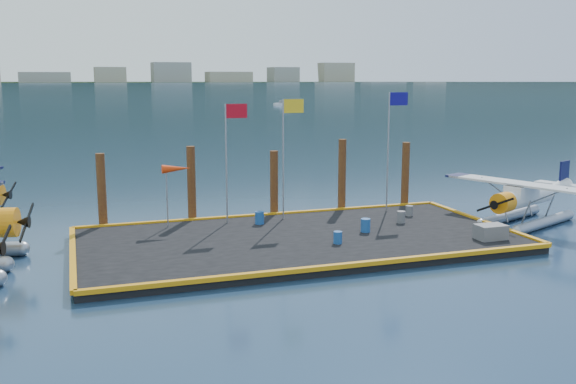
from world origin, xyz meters
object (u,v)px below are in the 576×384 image
(seaplane_d, at_px, (524,200))
(piling_4, at_px, (405,177))
(piling_1, at_px, (192,186))
(drum_2, at_px, (401,217))
(windsock, at_px, (176,170))
(drum_3, at_px, (338,237))
(piling_0, at_px, (102,193))
(piling_2, at_px, (274,186))
(drum_1, at_px, (366,225))
(drum_4, at_px, (409,211))
(flagpole_yellow, at_px, (287,140))
(drum_5, at_px, (259,218))
(flagpole_blue, at_px, (392,134))
(piling_3, at_px, (342,177))
(crate, at_px, (491,232))
(flagpole_red, at_px, (230,144))

(seaplane_d, height_order, piling_4, piling_4)
(seaplane_d, height_order, piling_1, piling_1)
(drum_2, height_order, windsock, windsock)
(drum_3, distance_m, piling_0, 12.15)
(drum_2, height_order, piling_4, piling_4)
(piling_0, xyz_separation_m, piling_2, (9.00, 0.00, -0.10))
(drum_1, relative_size, piling_1, 0.15)
(drum_4, xyz_separation_m, flagpole_yellow, (-6.41, 1.44, 3.84))
(drum_1, height_order, drum_5, drum_1)
(drum_4, bearing_deg, piling_1, 164.69)
(piling_4, bearing_deg, drum_2, -120.73)
(windsock, bearing_deg, seaplane_d, -12.20)
(flagpole_blue, bearing_deg, piling_0, 173.99)
(flagpole_yellow, height_order, windsock, flagpole_yellow)
(drum_5, xyz_separation_m, piling_0, (-7.49, 2.35, 1.28))
(drum_3, relative_size, piling_0, 0.14)
(drum_3, xyz_separation_m, flagpole_blue, (5.48, 5.57, 4.01))
(piling_3, bearing_deg, piling_0, 180.00)
(crate, relative_size, windsock, 0.43)
(drum_5, bearing_deg, drum_1, -36.83)
(drum_1, bearing_deg, flagpole_blue, 49.87)
(drum_4, xyz_separation_m, piling_0, (-15.61, 3.04, 1.33))
(flagpole_blue, bearing_deg, piling_2, 165.52)
(drum_4, xyz_separation_m, piling_4, (1.39, 3.04, 1.33))
(seaplane_d, relative_size, piling_2, 2.21)
(crate, height_order, windsock, windsock)
(piling_0, height_order, piling_4, same)
(drum_5, height_order, windsock, windsock)
(windsock, bearing_deg, flagpole_blue, -0.00)
(drum_1, height_order, flagpole_blue, flagpole_blue)
(seaplane_d, distance_m, flagpole_blue, 7.77)
(seaplane_d, height_order, flagpole_red, flagpole_red)
(drum_1, distance_m, crate, 5.73)
(piling_1, bearing_deg, drum_5, -38.18)
(piling_4, bearing_deg, drum_3, -135.43)
(drum_4, bearing_deg, drum_3, -144.96)
(drum_5, xyz_separation_m, flagpole_yellow, (1.72, 0.75, 3.79))
(drum_2, xyz_separation_m, piling_3, (-1.39, 4.38, 1.45))
(piling_1, bearing_deg, piling_3, 0.00)
(drum_3, relative_size, windsock, 0.18)
(flagpole_blue, bearing_deg, drum_4, -73.94)
(drum_2, xyz_separation_m, flagpole_blue, (0.80, 2.78, 3.99))
(drum_1, relative_size, flagpole_red, 0.11)
(drum_4, bearing_deg, flagpole_blue, 106.06)
(piling_4, bearing_deg, piling_3, 180.00)
(seaplane_d, relative_size, flagpole_red, 1.40)
(crate, distance_m, piling_1, 15.00)
(piling_2, xyz_separation_m, piling_3, (4.00, 0.00, 0.25))
(drum_1, distance_m, piling_3, 5.90)
(seaplane_d, distance_m, drum_1, 9.28)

